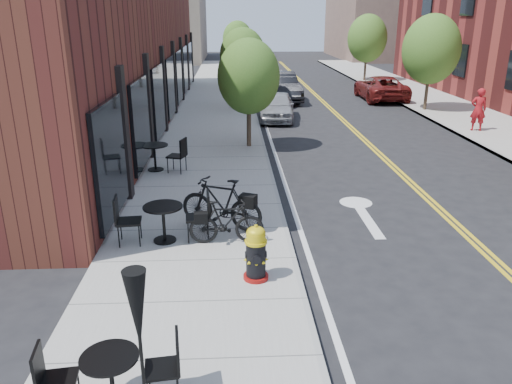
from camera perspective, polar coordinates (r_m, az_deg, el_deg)
name	(u,v)px	position (r m, az deg, el deg)	size (l,w,h in m)	color
ground	(296,263)	(10.05, 4.60, -8.08)	(120.00, 120.00, 0.00)	black
sidewalk_near	(212,141)	(19.38, -5.08, 5.81)	(4.00, 70.00, 0.12)	#9E9B93
building_near	(108,43)	(23.44, -16.51, 16.02)	(5.00, 28.00, 7.00)	#4B1C18
bg_building_left	(166,11)	(57.22, -10.30, 19.66)	(8.00, 14.00, 10.00)	#726656
bg_building_right	(383,2)	(61.31, 14.34, 20.31)	(10.00, 16.00, 12.00)	brown
tree_near_a	(249,77)	(17.94, -0.85, 13.04)	(2.20, 2.20, 3.81)	#382B1E
tree_near_b	(243,56)	(25.90, -1.52, 15.30)	(2.30, 2.30, 3.98)	#382B1E
tree_near_c	(240,49)	(33.89, -1.88, 16.00)	(2.10, 2.10, 3.67)	#382B1E
tree_near_d	(238,39)	(41.86, -2.11, 17.04)	(2.40, 2.40, 4.11)	#382B1E
tree_far_b	(431,49)	(26.74, 19.40, 15.12)	(2.80, 2.80, 4.62)	#382B1E
tree_far_c	(367,38)	(38.14, 12.60, 16.76)	(2.80, 2.80, 4.62)	#382B1E
fire_hydrant	(256,254)	(9.00, -0.01, -7.05)	(0.46, 0.46, 1.06)	maroon
bicycle_left	(221,203)	(11.10, -3.99, -1.29)	(0.55, 1.95, 1.17)	black
bicycle_right	(226,222)	(10.40, -3.40, -3.45)	(0.44, 1.57, 0.94)	black
bistro_set_a	(111,373)	(6.66, -16.24, -19.21)	(1.67, 0.79, 0.89)	black
bistro_set_b	(163,218)	(10.63, -10.53, -2.96)	(1.94, 0.90, 1.03)	black
bistro_set_c	(155,154)	(15.61, -11.51, 4.33)	(1.99, 1.07, 1.05)	black
patio_umbrella	(138,322)	(5.47, -13.30, -14.31)	(0.35, 0.35, 2.14)	black
parked_car_a	(278,106)	(23.54, 2.48, 9.77)	(1.51, 3.76, 1.28)	gray
parked_car_b	(280,87)	(28.99, 2.77, 11.93)	(1.68, 4.83, 1.59)	black
parked_car_c	(269,73)	(37.22, 1.54, 13.40)	(1.78, 4.37, 1.27)	#B4B4B9
parked_car_far	(381,88)	(30.18, 14.05, 11.48)	(2.27, 4.93, 1.37)	maroon
pedestrian	(478,110)	(22.63, 24.07, 8.60)	(0.64, 0.42, 1.74)	#A2151C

